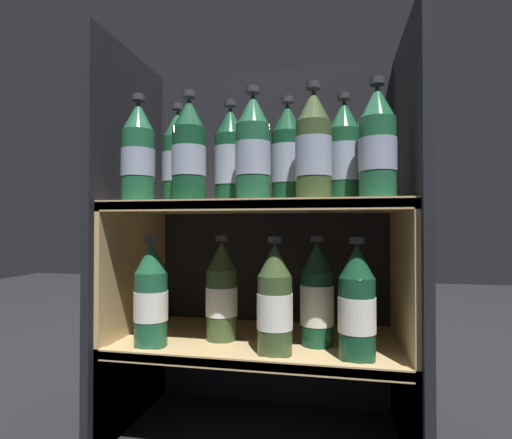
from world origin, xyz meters
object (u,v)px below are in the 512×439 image
object	(u,v)px
bottle_upper_front_4	(377,146)
bottle_lower_back_1	(317,297)
bottle_lower_front_1	(275,302)
bottle_upper_back_3	(344,155)
bottle_lower_back_0	(222,293)
bottle_lower_front_0	(151,297)
bottle_upper_front_1	(189,153)
bottle_upper_back_2	(287,157)
bottle_upper_front_2	(253,151)
bottle_upper_front_3	(313,149)
bottle_upper_back_0	(178,160)
bottle_lower_front_2	(357,305)
bottle_upper_front_0	(138,155)
bottle_upper_back_1	(230,159)

from	to	relation	value
bottle_upper_front_4	bottle_lower_back_1	size ratio (longest dim) A/B	1.00
bottle_lower_front_1	bottle_upper_back_3	bearing A→B (deg)	29.82
bottle_upper_front_4	bottle_lower_back_1	world-z (taller)	bottle_upper_front_4
bottle_upper_front_4	bottle_lower_back_0	distance (m)	0.50
bottle_lower_front_0	bottle_lower_front_1	distance (m)	0.29
bottle_upper_front_1	bottle_lower_back_1	xyz separation A→B (m)	(0.29, 0.09, -0.33)
bottle_upper_back_2	bottle_lower_back_1	bearing A→B (deg)	0.00
bottle_upper_front_2	bottle_upper_front_4	size ratio (longest dim) A/B	1.00
bottle_upper_front_3	bottle_lower_front_0	distance (m)	0.50
bottle_upper_back_3	bottle_lower_back_1	bearing A→B (deg)	180.00
bottle_upper_back_0	bottle_lower_front_0	size ratio (longest dim) A/B	1.00
bottle_upper_back_0	bottle_lower_front_0	bearing A→B (deg)	-108.55
bottle_upper_back_3	bottle_lower_front_2	world-z (taller)	bottle_upper_back_3
bottle_lower_front_1	bottle_upper_front_2	bearing A→B (deg)	180.00
bottle_upper_front_0	bottle_lower_front_0	size ratio (longest dim) A/B	1.00
bottle_upper_front_1	bottle_lower_back_0	size ratio (longest dim) A/B	1.00
bottle_upper_front_1	bottle_upper_back_3	distance (m)	0.36
bottle_upper_back_2	bottle_lower_back_0	xyz separation A→B (m)	(-0.16, 0.00, -0.33)
bottle_upper_front_2	bottle_upper_front_4	bearing A→B (deg)	0.00
bottle_lower_back_0	bottle_lower_back_1	size ratio (longest dim) A/B	1.00
bottle_upper_front_2	bottle_upper_back_3	distance (m)	0.22
bottle_upper_back_3	bottle_lower_front_0	size ratio (longest dim) A/B	1.00
bottle_upper_back_2	bottle_lower_back_0	distance (m)	0.37
bottle_upper_front_3	bottle_upper_front_0	bearing A→B (deg)	180.00
bottle_upper_front_3	bottle_lower_back_0	size ratio (longest dim) A/B	1.00
bottle_lower_back_1	bottle_upper_front_4	bearing A→B (deg)	-33.61
bottle_upper_back_2	bottle_upper_back_3	distance (m)	0.13
bottle_upper_front_0	bottle_upper_back_0	size ratio (longest dim) A/B	1.00
bottle_upper_back_0	bottle_lower_back_0	world-z (taller)	bottle_upper_back_0
bottle_upper_back_1	bottle_upper_back_2	size ratio (longest dim) A/B	1.00
bottle_upper_back_1	bottle_lower_back_0	size ratio (longest dim) A/B	1.00
bottle_upper_back_3	bottle_lower_front_0	distance (m)	0.56
bottle_upper_front_1	bottle_lower_front_0	world-z (taller)	bottle_upper_front_1
bottle_lower_front_0	bottle_upper_back_0	bearing A→B (deg)	71.45
bottle_lower_back_1	bottle_upper_front_1	bearing A→B (deg)	-163.18
bottle_upper_front_0	bottle_upper_back_1	size ratio (longest dim) A/B	1.00
bottle_upper_front_4	bottle_upper_back_1	bearing A→B (deg)	165.77
bottle_upper_front_1	bottle_lower_front_1	xyz separation A→B (m)	(0.20, -0.00, -0.33)
bottle_upper_back_2	bottle_upper_front_4	bearing A→B (deg)	-23.46
bottle_upper_front_1	bottle_upper_front_2	world-z (taller)	same
bottle_upper_front_3	bottle_lower_back_0	world-z (taller)	bottle_upper_front_3
bottle_upper_front_1	bottle_upper_front_2	size ratio (longest dim) A/B	1.00
bottle_upper_back_2	bottle_lower_front_0	xyz separation A→B (m)	(-0.31, -0.09, -0.33)
bottle_upper_back_2	bottle_upper_back_3	bearing A→B (deg)	0.00
bottle_lower_front_0	bottle_lower_front_2	xyz separation A→B (m)	(0.46, 0.00, -0.00)
bottle_upper_back_3	bottle_upper_front_2	bearing A→B (deg)	-156.57
bottle_lower_front_2	bottle_lower_back_0	world-z (taller)	same
bottle_upper_front_3	bottle_upper_back_1	world-z (taller)	same
bottle_upper_front_1	bottle_upper_back_3	size ratio (longest dim) A/B	1.00
bottle_lower_back_1	bottle_lower_front_1	bearing A→B (deg)	-135.20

